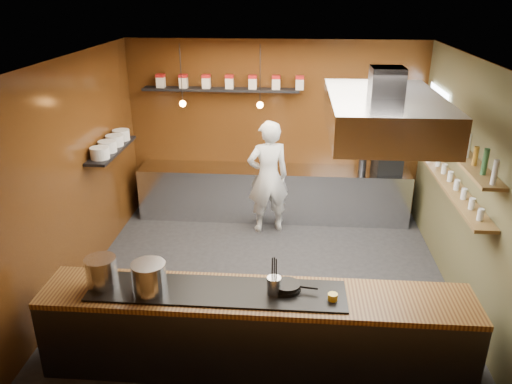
# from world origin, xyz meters

# --- Properties ---
(floor) EXTENTS (5.00, 5.00, 0.00)m
(floor) POSITION_xyz_m (0.00, 0.00, 0.00)
(floor) COLOR black
(floor) RESTS_ON ground
(back_wall) EXTENTS (5.00, 0.00, 5.00)m
(back_wall) POSITION_xyz_m (0.00, 2.50, 1.50)
(back_wall) COLOR #401F0B
(back_wall) RESTS_ON ground
(left_wall) EXTENTS (0.00, 5.00, 5.00)m
(left_wall) POSITION_xyz_m (-2.50, 0.00, 1.50)
(left_wall) COLOR #401F0B
(left_wall) RESTS_ON ground
(right_wall) EXTENTS (0.00, 5.00, 5.00)m
(right_wall) POSITION_xyz_m (2.50, 0.00, 1.50)
(right_wall) COLOR brown
(right_wall) RESTS_ON ground
(ceiling) EXTENTS (5.00, 5.00, 0.00)m
(ceiling) POSITION_xyz_m (0.00, 0.00, 3.00)
(ceiling) COLOR silver
(ceiling) RESTS_ON back_wall
(window_pane) EXTENTS (0.00, 1.00, 1.00)m
(window_pane) POSITION_xyz_m (2.45, 1.70, 1.90)
(window_pane) COLOR white
(window_pane) RESTS_ON right_wall
(prep_counter) EXTENTS (4.60, 0.65, 0.90)m
(prep_counter) POSITION_xyz_m (0.00, 2.17, 0.45)
(prep_counter) COLOR silver
(prep_counter) RESTS_ON floor
(pass_counter) EXTENTS (4.40, 0.72, 0.94)m
(pass_counter) POSITION_xyz_m (-0.00, -1.60, 0.47)
(pass_counter) COLOR #38383D
(pass_counter) RESTS_ON floor
(tin_shelf) EXTENTS (2.60, 0.26, 0.04)m
(tin_shelf) POSITION_xyz_m (-0.90, 2.36, 2.20)
(tin_shelf) COLOR black
(tin_shelf) RESTS_ON back_wall
(plate_shelf) EXTENTS (0.30, 1.40, 0.04)m
(plate_shelf) POSITION_xyz_m (-2.34, 1.00, 1.55)
(plate_shelf) COLOR black
(plate_shelf) RESTS_ON left_wall
(bottle_shelf_upper) EXTENTS (0.26, 2.80, 0.04)m
(bottle_shelf_upper) POSITION_xyz_m (2.34, 0.30, 1.92)
(bottle_shelf_upper) COLOR brown
(bottle_shelf_upper) RESTS_ON right_wall
(bottle_shelf_lower) EXTENTS (0.26, 2.80, 0.04)m
(bottle_shelf_lower) POSITION_xyz_m (2.34, 0.30, 1.45)
(bottle_shelf_lower) COLOR brown
(bottle_shelf_lower) RESTS_ON right_wall
(extractor_hood) EXTENTS (1.20, 2.00, 0.72)m
(extractor_hood) POSITION_xyz_m (1.30, -0.40, 2.51)
(extractor_hood) COLOR #38383D
(extractor_hood) RESTS_ON ceiling
(pendant_left) EXTENTS (0.10, 0.10, 0.95)m
(pendant_left) POSITION_xyz_m (-1.40, 1.70, 2.15)
(pendant_left) COLOR black
(pendant_left) RESTS_ON ceiling
(pendant_right) EXTENTS (0.10, 0.10, 0.95)m
(pendant_right) POSITION_xyz_m (-0.20, 1.70, 2.15)
(pendant_right) COLOR black
(pendant_right) RESTS_ON ceiling
(storage_tins) EXTENTS (2.43, 0.13, 0.22)m
(storage_tins) POSITION_xyz_m (-0.75, 2.36, 2.33)
(storage_tins) COLOR beige
(storage_tins) RESTS_ON tin_shelf
(plate_stacks) EXTENTS (0.26, 1.16, 0.16)m
(plate_stacks) POSITION_xyz_m (-2.34, 1.00, 1.65)
(plate_stacks) COLOR silver
(plate_stacks) RESTS_ON plate_shelf
(bottles) EXTENTS (0.06, 2.66, 0.24)m
(bottles) POSITION_xyz_m (2.34, 0.30, 2.06)
(bottles) COLOR silver
(bottles) RESTS_ON bottle_shelf_upper
(wine_glasses) EXTENTS (0.07, 2.37, 0.13)m
(wine_glasses) POSITION_xyz_m (2.34, 0.30, 1.53)
(wine_glasses) COLOR silver
(wine_glasses) RESTS_ON bottle_shelf_lower
(stockpot_large) EXTENTS (0.33, 0.33, 0.31)m
(stockpot_large) POSITION_xyz_m (-1.58, -1.59, 1.10)
(stockpot_large) COLOR silver
(stockpot_large) RESTS_ON pass_counter
(stockpot_small) EXTENTS (0.36, 0.36, 0.32)m
(stockpot_small) POSITION_xyz_m (-1.06, -1.67, 1.10)
(stockpot_small) COLOR silver
(stockpot_small) RESTS_ON pass_counter
(utensil_crock) EXTENTS (0.18, 0.18, 0.18)m
(utensil_crock) POSITION_xyz_m (0.18, -1.61, 1.03)
(utensil_crock) COLOR #B7BABF
(utensil_crock) RESTS_ON pass_counter
(frying_pan) EXTENTS (0.46, 0.29, 0.07)m
(frying_pan) POSITION_xyz_m (0.31, -1.53, 0.97)
(frying_pan) COLOR black
(frying_pan) RESTS_ON pass_counter
(butter_jar) EXTENTS (0.12, 0.12, 0.09)m
(butter_jar) POSITION_xyz_m (0.76, -1.68, 0.96)
(butter_jar) COLOR yellow
(butter_jar) RESTS_ON pass_counter
(espresso_machine) EXTENTS (0.48, 0.46, 0.43)m
(espresso_machine) POSITION_xyz_m (1.90, 2.19, 1.11)
(espresso_machine) COLOR black
(espresso_machine) RESTS_ON prep_counter
(chef) EXTENTS (0.79, 0.64, 1.87)m
(chef) POSITION_xyz_m (-0.06, 1.66, 0.94)
(chef) COLOR white
(chef) RESTS_ON floor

